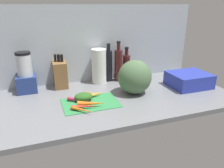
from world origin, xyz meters
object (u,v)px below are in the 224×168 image
Objects in this scene: cutting_board at (91,103)px; bottle_1 at (118,65)px; carrot_0 at (96,94)px; carrot_1 at (80,100)px; dish_rack at (189,80)px; carrot_6 at (85,106)px; winter_squash at (135,77)px; paper_towel_roll at (99,66)px; carrot_3 at (83,110)px; carrot_2 at (92,94)px; blender_appliance at (26,75)px; bottle_2 at (126,66)px; bottle_0 at (109,65)px; carrot_4 at (91,103)px; carrot_5 at (86,96)px; knife_block at (60,74)px.

cutting_board is 1.08× the size of bottle_1.
bottle_1 is at bearing 45.67° from carrot_0.
carrot_1 is 85.81cm from dish_rack.
carrot_6 is 0.49× the size of bottle_1.
winter_squash is 34.13cm from paper_towel_roll.
carrot_3 is 0.96× the size of carrot_6.
carrot_6 is at bearing -126.40° from carrot_0.
dish_rack reaches higher than carrot_2.
winter_squash reaches higher than cutting_board.
blender_appliance is 79.31cm from bottle_2.
bottle_0 is at bearing 56.13° from carrot_6.
bottle_2 is (41.66, 43.78, 8.51)cm from carrot_4.
carrot_0 is 29.35cm from winter_squash.
carrot_5 is (6.06, 18.79, 0.63)cm from carrot_3.
paper_towel_roll is at bearing 120.29° from winter_squash.
carrot_0 is at bearing 53.60° from carrot_6.
bottle_2 is (24.18, 2.09, -2.65)cm from paper_towel_roll.
bottle_0 is (30.45, 45.36, 11.26)cm from carrot_6.
dish_rack is at bearing -26.41° from paper_towel_roll.
carrot_0 is 3.06cm from carrot_2.
carrot_0 is at bearing -110.72° from paper_towel_roll.
cutting_board is at bearing -123.43° from bottle_0.
blender_appliance reaches higher than carrot_2.
carrot_1 is 0.65× the size of knife_block.
paper_towel_roll is at bearing 153.59° from dish_rack.
carrot_3 is 0.90× the size of carrot_4.
carrot_6 is at bearing 60.17° from carrot_3.
cutting_board is at bearing -176.52° from dish_rack.
cutting_board is at bearing -109.97° from carrot_2.
carrot_0 reaches higher than carrot_6.
carrot_5 reaches higher than carrot_3.
carrot_2 is at bearing -127.17° from bottle_0.
blender_appliance is (-41.77, 25.32, 10.42)cm from carrot_2.
carrot_0 is 39.48cm from bottle_1.
carrot_5 is 0.76× the size of carrot_6.
carrot_2 is 0.38× the size of bottle_2.
carrot_1 is 0.53× the size of bottle_0.
winter_squash is at bearing 19.39° from carrot_6.
cutting_board is 36.41cm from winter_squash.
carrot_4 is 0.68× the size of knife_block.
bottle_2 is at bearing 45.41° from carrot_3.
winter_squash is (27.54, -2.07, 9.94)cm from carrot_0.
carrot_1 is 10.39cm from carrot_6.
bottle_0 reaches higher than carrot_2.
cutting_board is 56.81cm from bottle_2.
paper_towel_roll reaches higher than carrot_3.
carrot_3 is 0.63× the size of winter_squash.
dish_rack is at bearing -2.05° from winter_squash.
winter_squash is 32.31cm from bottle_2.
carrot_0 is 16.01cm from carrot_4.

